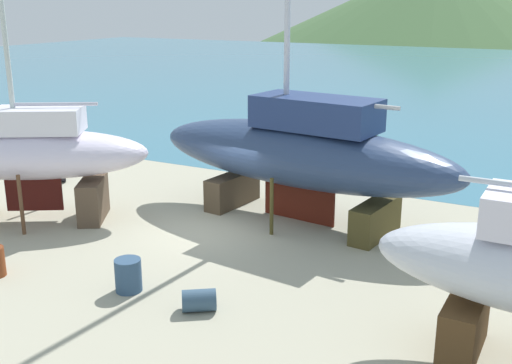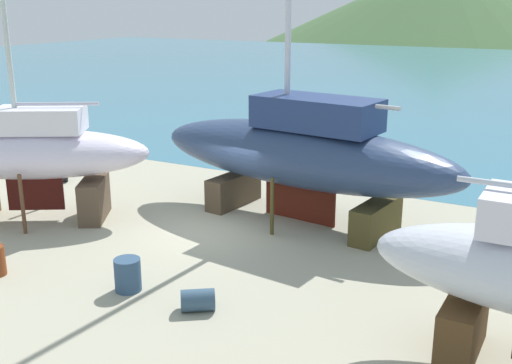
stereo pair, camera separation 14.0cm
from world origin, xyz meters
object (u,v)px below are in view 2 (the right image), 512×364
object	(u,v)px
sailboat_small_center	(33,155)
barrel_rust_far	(128,275)
barrel_blue_faded	(198,300)
sailboat_mid_port	(302,152)
barrel_tipped_left	(55,176)

from	to	relation	value
sailboat_small_center	barrel_rust_far	bearing A→B (deg)	124.83
barrel_blue_faded	sailboat_mid_port	bearing A→B (deg)	93.85
barrel_tipped_left	barrel_rust_far	size ratio (longest dim) A/B	1.09
barrel_blue_faded	barrel_rust_far	distance (m)	2.12
sailboat_mid_port	barrel_tipped_left	distance (m)	10.63
barrel_blue_faded	sailboat_small_center	bearing A→B (deg)	161.00
sailboat_small_center	barrel_tipped_left	world-z (taller)	sailboat_small_center
barrel_tipped_left	sailboat_mid_port	bearing A→B (deg)	3.15
sailboat_mid_port	sailboat_small_center	xyz separation A→B (m)	(-7.68, -4.02, -0.11)
sailboat_mid_port	barrel_tipped_left	bearing A→B (deg)	9.99
sailboat_small_center	barrel_tipped_left	distance (m)	4.80
sailboat_mid_port	barrel_tipped_left	xyz separation A→B (m)	(-10.42, -0.57, -2.03)
sailboat_mid_port	barrel_tipped_left	size ratio (longest dim) A/B	18.34
barrel_tipped_left	barrel_rust_far	bearing A→B (deg)	-35.18
barrel_tipped_left	sailboat_small_center	bearing A→B (deg)	-51.44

